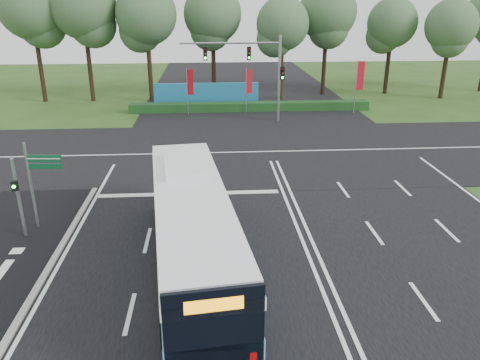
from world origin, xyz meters
name	(u,v)px	position (x,y,z in m)	size (l,w,h in m)	color
ground	(300,236)	(0.00, 0.00, 0.00)	(120.00, 120.00, 0.00)	#2A4918
road_main	(300,236)	(0.00, 0.00, 0.02)	(20.00, 120.00, 0.04)	black
road_cross	(267,152)	(0.00, 12.00, 0.03)	(120.00, 14.00, 0.05)	black
kerb_strip	(40,283)	(-10.10, -3.00, 0.06)	(0.25, 18.00, 0.12)	gray
city_bus	(192,230)	(-4.57, -2.55, 1.78)	(3.98, 12.52, 3.53)	#589DCC
pedestrian_signal	(18,196)	(-11.93, 0.72, 1.96)	(0.34, 0.42, 3.58)	gray
street_sign	(37,176)	(-11.34, 1.59, 2.52)	(1.56, 0.20, 4.00)	gray
banner_flag_left	(190,85)	(-5.44, 23.19, 2.69)	(0.59, 0.22, 4.10)	gray
banner_flag_mid	(249,84)	(-0.23, 23.77, 2.60)	(0.57, 0.19, 3.95)	gray
banner_flag_right	(359,79)	(9.48, 22.85, 3.07)	(0.70, 0.13, 4.73)	gray
traffic_light_gantry	(258,65)	(0.21, 20.50, 4.66)	(8.41, 0.28, 7.00)	gray
hedge	(250,107)	(0.00, 24.50, 0.40)	(22.00, 1.20, 0.80)	#163D17
blue_hoarding	(206,95)	(-4.00, 27.00, 1.10)	(10.00, 0.30, 2.20)	#1B6A95
eucalyptus_row	(248,14)	(0.27, 30.85, 8.27)	(52.98, 9.15, 12.29)	black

